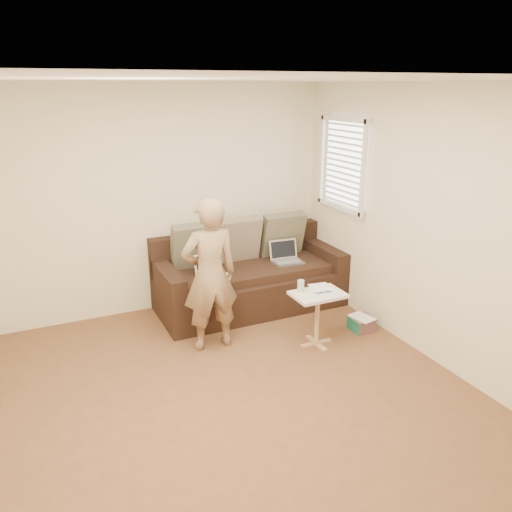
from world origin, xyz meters
The scene contains 18 objects.
floor centered at (0.00, 0.00, 0.00)m, with size 4.50×4.50×0.00m, color brown.
ceiling centered at (0.00, 0.00, 2.60)m, with size 4.50×4.50×0.00m, color white.
wall_back centered at (0.00, 2.25, 1.30)m, with size 4.00×4.00×0.00m, color beige.
wall_front centered at (0.00, -2.25, 1.30)m, with size 4.00×4.00×0.00m, color beige.
wall_right centered at (2.00, 0.00, 1.30)m, with size 4.50×4.50×0.00m, color beige.
window_blinds centered at (1.95, 1.50, 1.70)m, with size 0.12×0.88×1.08m, color white, non-canonical shape.
sofa centered at (0.90, 1.77, 0.42)m, with size 2.20×0.95×0.85m, color black, non-canonical shape.
pillow_left centered at (0.30, 2.01, 0.79)m, with size 0.55×0.14×0.55m, color brown, non-canonical shape.
pillow_mid centered at (0.85, 2.02, 0.79)m, with size 0.55×0.14×0.55m, color #786B56, non-canonical shape.
pillow_right centered at (1.45, 2.00, 0.79)m, with size 0.55×0.14×0.55m, color brown, non-canonical shape.
laptop_silver centered at (1.37, 1.70, 0.52)m, with size 0.36×0.26×0.24m, color #B7BABC, non-canonical shape.
laptop_white centered at (0.39, 1.66, 0.52)m, with size 0.33×0.24×0.24m, color white, non-canonical shape.
person centered at (0.13, 1.05, 0.78)m, with size 0.57×0.39×1.57m, color olive.
side_table centered at (1.13, 0.62, 0.29)m, with size 0.52×0.37×0.58m, color silver, non-canonical shape.
drinking_glass centered at (0.99, 0.74, 0.64)m, with size 0.07×0.07×0.12m, color silver, non-canonical shape.
scissors centered at (1.18, 0.60, 0.58)m, with size 0.18×0.10×0.02m, color silver, non-canonical shape.
paper_on_table centered at (1.23, 0.71, 0.58)m, with size 0.21×0.30×0.00m, color white, non-canonical shape.
striped_box centered at (1.75, 0.69, 0.08)m, with size 0.24×0.24×0.15m, color #B91B3E, non-canonical shape.
Camera 1 is at (-1.45, -3.41, 2.57)m, focal length 35.78 mm.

